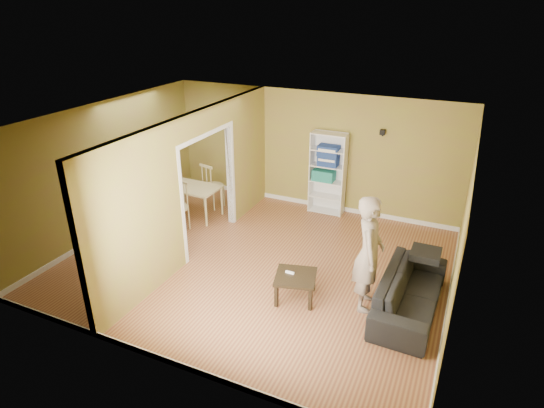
{
  "coord_description": "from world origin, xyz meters",
  "views": [
    {
      "loc": [
        3.16,
        -6.3,
        4.32
      ],
      "look_at": [
        0.2,
        0.2,
        1.1
      ],
      "focal_mm": 30.0,
      "sensor_mm": 36.0,
      "label": 1
    }
  ],
  "objects_px": {
    "dining_table": "(194,190)",
    "chair_left": "(166,189)",
    "bookshelf": "(328,173)",
    "coffee_table": "(296,279)",
    "person": "(370,244)",
    "chair_far": "(213,185)",
    "chair_near": "(177,206)",
    "sofa": "(411,287)"
  },
  "relations": [
    {
      "from": "person",
      "to": "chair_far",
      "type": "bearing_deg",
      "value": 48.21
    },
    {
      "from": "dining_table",
      "to": "chair_far",
      "type": "bearing_deg",
      "value": 79.63
    },
    {
      "from": "dining_table",
      "to": "chair_far",
      "type": "height_order",
      "value": "chair_far"
    },
    {
      "from": "chair_left",
      "to": "dining_table",
      "type": "bearing_deg",
      "value": 65.73
    },
    {
      "from": "coffee_table",
      "to": "chair_far",
      "type": "bearing_deg",
      "value": 140.09
    },
    {
      "from": "person",
      "to": "chair_far",
      "type": "height_order",
      "value": "person"
    },
    {
      "from": "chair_near",
      "to": "bookshelf",
      "type": "bearing_deg",
      "value": 59.05
    },
    {
      "from": "chair_left",
      "to": "chair_near",
      "type": "bearing_deg",
      "value": 27.29
    },
    {
      "from": "coffee_table",
      "to": "chair_near",
      "type": "relative_size",
      "value": 0.61
    },
    {
      "from": "chair_left",
      "to": "chair_near",
      "type": "xyz_separation_m",
      "value": [
        0.8,
        -0.73,
        0.03
      ]
    },
    {
      "from": "person",
      "to": "coffee_table",
      "type": "height_order",
      "value": "person"
    },
    {
      "from": "chair_left",
      "to": "chair_far",
      "type": "bearing_deg",
      "value": 102.11
    },
    {
      "from": "bookshelf",
      "to": "coffee_table",
      "type": "xyz_separation_m",
      "value": [
        0.58,
        -3.33,
        -0.55
      ]
    },
    {
      "from": "dining_table",
      "to": "chair_left",
      "type": "xyz_separation_m",
      "value": [
        -0.76,
        0.05,
        -0.13
      ]
    },
    {
      "from": "dining_table",
      "to": "chair_left",
      "type": "relative_size",
      "value": 1.14
    },
    {
      "from": "sofa",
      "to": "person",
      "type": "bearing_deg",
      "value": 107.78
    },
    {
      "from": "coffee_table",
      "to": "chair_left",
      "type": "bearing_deg",
      "value": 153.32
    },
    {
      "from": "person",
      "to": "dining_table",
      "type": "height_order",
      "value": "person"
    },
    {
      "from": "sofa",
      "to": "bookshelf",
      "type": "bearing_deg",
      "value": 39.86
    },
    {
      "from": "bookshelf",
      "to": "chair_left",
      "type": "height_order",
      "value": "bookshelf"
    },
    {
      "from": "dining_table",
      "to": "chair_far",
      "type": "distance_m",
      "value": 0.63
    },
    {
      "from": "sofa",
      "to": "chair_far",
      "type": "bearing_deg",
      "value": 68.12
    },
    {
      "from": "chair_left",
      "to": "chair_far",
      "type": "distance_m",
      "value": 1.04
    },
    {
      "from": "bookshelf",
      "to": "dining_table",
      "type": "distance_m",
      "value": 2.93
    },
    {
      "from": "dining_table",
      "to": "chair_left",
      "type": "distance_m",
      "value": 0.78
    },
    {
      "from": "person",
      "to": "bookshelf",
      "type": "bearing_deg",
      "value": 14.92
    },
    {
      "from": "chair_far",
      "to": "dining_table",
      "type": "bearing_deg",
      "value": 93.08
    },
    {
      "from": "chair_left",
      "to": "chair_near",
      "type": "distance_m",
      "value": 1.08
    },
    {
      "from": "person",
      "to": "dining_table",
      "type": "relative_size",
      "value": 1.97
    },
    {
      "from": "person",
      "to": "chair_near",
      "type": "height_order",
      "value": "person"
    },
    {
      "from": "chair_left",
      "to": "chair_far",
      "type": "xyz_separation_m",
      "value": [
        0.88,
        0.56,
        0.04
      ]
    },
    {
      "from": "sofa",
      "to": "bookshelf",
      "type": "distance_m",
      "value": 3.68
    },
    {
      "from": "person",
      "to": "chair_far",
      "type": "xyz_separation_m",
      "value": [
        -4.03,
        2.23,
        -0.55
      ]
    },
    {
      "from": "bookshelf",
      "to": "dining_table",
      "type": "xyz_separation_m",
      "value": [
        -2.53,
        -1.44,
        -0.3
      ]
    },
    {
      "from": "chair_near",
      "to": "coffee_table",
      "type": "bearing_deg",
      "value": -2.82
    },
    {
      "from": "person",
      "to": "chair_left",
      "type": "xyz_separation_m",
      "value": [
        -4.9,
        1.66,
        -0.59
      ]
    },
    {
      "from": "coffee_table",
      "to": "dining_table",
      "type": "xyz_separation_m",
      "value": [
        -3.11,
        1.9,
        0.25
      ]
    },
    {
      "from": "person",
      "to": "chair_near",
      "type": "distance_m",
      "value": 4.25
    },
    {
      "from": "chair_near",
      "to": "chair_far",
      "type": "height_order",
      "value": "chair_far"
    },
    {
      "from": "bookshelf",
      "to": "chair_left",
      "type": "xyz_separation_m",
      "value": [
        -3.3,
        -1.39,
        -0.42
      ]
    },
    {
      "from": "coffee_table",
      "to": "dining_table",
      "type": "relative_size",
      "value": 0.57
    },
    {
      "from": "coffee_table",
      "to": "chair_left",
      "type": "height_order",
      "value": "chair_left"
    }
  ]
}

